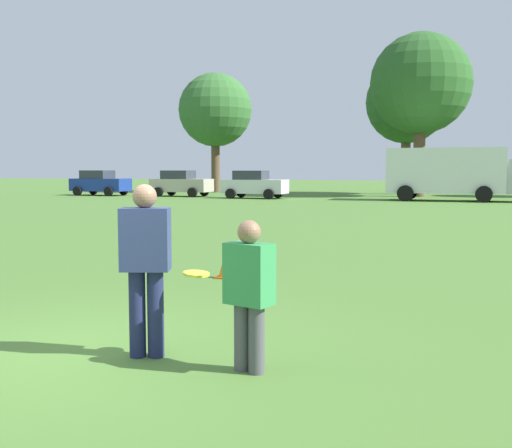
# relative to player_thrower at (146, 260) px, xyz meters

# --- Properties ---
(ground_plane) EXTENTS (198.31, 198.31, 0.00)m
(ground_plane) POSITION_rel_player_thrower_xyz_m (-0.72, -0.18, -1.01)
(ground_plane) COLOR #47702D
(player_thrower) EXTENTS (0.56, 0.43, 1.79)m
(player_thrower) POSITION_rel_player_thrower_xyz_m (0.00, 0.00, 0.00)
(player_thrower) COLOR #1E234C
(player_thrower) RESTS_ON ground
(player_defender) EXTENTS (0.50, 0.38, 1.46)m
(player_defender) POSITION_rel_player_thrower_xyz_m (1.16, -0.10, -0.20)
(player_defender) COLOR #4C4C51
(player_defender) RESTS_ON ground
(frisbee) EXTENTS (0.27, 0.27, 0.06)m
(frisbee) POSITION_rel_player_thrower_xyz_m (0.50, 0.14, -0.13)
(frisbee) COLOR yellow
(traffic_cone) EXTENTS (0.32, 0.32, 0.48)m
(traffic_cone) POSITION_rel_player_thrower_xyz_m (-0.99, 4.65, -0.78)
(traffic_cone) COLOR #D8590C
(traffic_cone) RESTS_ON ground
(parked_car_near_left) EXTENTS (4.21, 2.24, 1.82)m
(parked_car_near_left) POSITION_rel_player_thrower_xyz_m (-22.61, 33.79, -0.09)
(parked_car_near_left) COLOR navy
(parked_car_near_left) RESTS_ON ground
(parked_car_mid_left) EXTENTS (4.21, 2.24, 1.82)m
(parked_car_mid_left) POSITION_rel_player_thrower_xyz_m (-16.33, 34.28, -0.09)
(parked_car_mid_left) COLOR #B7AD99
(parked_car_mid_left) RESTS_ON ground
(parked_car_center) EXTENTS (4.21, 2.24, 1.82)m
(parked_car_center) POSITION_rel_player_thrower_xyz_m (-10.50, 33.18, -0.09)
(parked_car_center) COLOR silver
(parked_car_center) RESTS_ON ground
(box_truck) EXTENTS (8.52, 3.06, 3.18)m
(box_truck) POSITION_rel_player_thrower_xyz_m (2.14, 33.97, 0.74)
(box_truck) COLOR white
(box_truck) RESTS_ON ground
(tree_west_oak) EXTENTS (5.99, 5.99, 9.74)m
(tree_west_oak) POSITION_rel_player_thrower_xyz_m (-17.02, 42.21, 5.69)
(tree_west_oak) COLOR brown
(tree_west_oak) RESTS_ON ground
(tree_west_maple) EXTENTS (6.16, 6.16, 10.02)m
(tree_west_maple) POSITION_rel_player_thrower_xyz_m (-1.83, 43.46, 5.88)
(tree_west_maple) COLOR brown
(tree_west_maple) RESTS_ON ground
(tree_center_elm) EXTENTS (6.91, 6.91, 11.23)m
(tree_center_elm) POSITION_rel_player_thrower_xyz_m (-0.49, 39.30, 6.71)
(tree_center_elm) COLOR brown
(tree_center_elm) RESTS_ON ground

